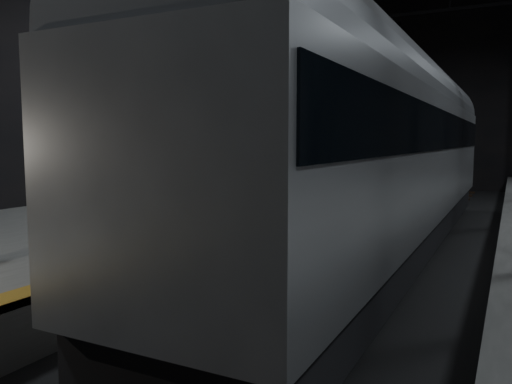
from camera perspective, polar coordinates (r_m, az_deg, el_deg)
The scene contains 5 objects.
ground at distance 14.74m, azimuth 14.03°, elevation -7.22°, with size 44.00×44.00×0.00m, color black.
platform_left at distance 17.85m, azimuth -10.09°, elevation -3.24°, with size 9.00×43.80×1.00m, color #535350.
tactile_strip at distance 15.59m, azimuth 2.41°, elevation -2.58°, with size 0.50×43.80×0.01m, color olive.
track at distance 14.73m, azimuth 14.04°, elevation -6.97°, with size 2.40×43.00×0.24m.
train at distance 15.06m, azimuth 14.95°, elevation 5.58°, with size 3.28×21.95×5.87m.
Camera 1 is at (3.22, -14.01, 3.29)m, focal length 35.00 mm.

